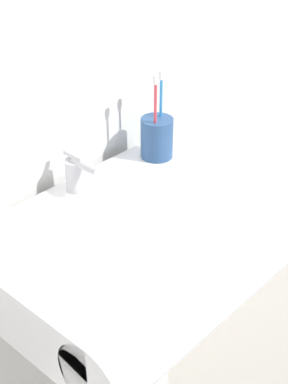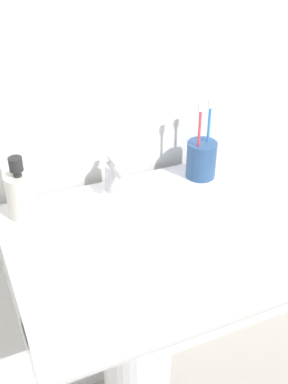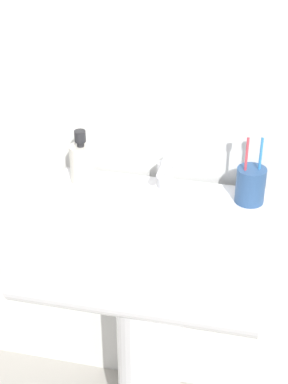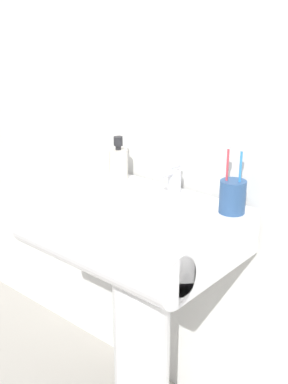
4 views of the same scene
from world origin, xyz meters
name	(u,v)px [view 2 (image 2 of 4)]	position (x,y,z in m)	size (l,w,h in m)	color
wall_back	(93,50)	(0.00, 0.25, 1.20)	(5.00, 0.05, 2.40)	silver
sink_pedestal	(137,362)	(0.00, 0.00, 0.36)	(0.20, 0.20, 0.72)	white
sink_basin	(145,262)	(0.00, -0.05, 0.79)	(0.61, 0.49, 0.15)	white
faucet	(114,176)	(0.01, 0.15, 0.91)	(0.04, 0.10, 0.09)	silver
toothbrush_cup	(201,159)	(0.25, 0.13, 0.91)	(0.08, 0.08, 0.22)	#2D5184
soap_bottle	(21,194)	(-0.23, 0.14, 0.92)	(0.07, 0.07, 0.16)	silver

